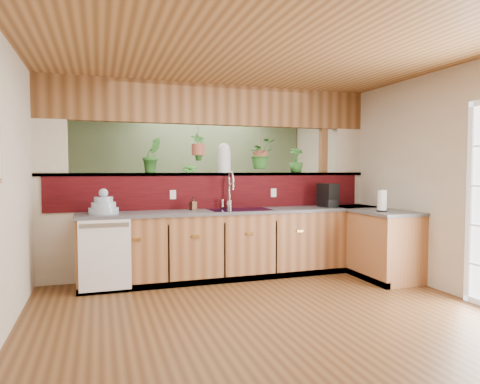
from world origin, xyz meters
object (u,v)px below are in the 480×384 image
object	(u,v)px
faucet	(230,189)
soap_dispenser	(193,204)
dish_stack	(104,206)
paper_towel	(382,201)
shelving_console	(167,222)
coffee_maker	(328,196)
glass_jar	(224,158)

from	to	relation	value
faucet	soap_dispenser	distance (m)	0.56
dish_stack	paper_towel	bearing A→B (deg)	-13.37
soap_dispenser	shelving_console	distance (m)	2.22
faucet	dish_stack	world-z (taller)	faucet
dish_stack	shelving_console	xyz separation A→B (m)	(1.10, 2.31, -0.50)
coffee_maker	glass_jar	size ratio (longest dim) A/B	0.81
soap_dispenser	glass_jar	size ratio (longest dim) A/B	0.41
soap_dispenser	paper_towel	distance (m)	2.43
glass_jar	shelving_console	xyz separation A→B (m)	(-0.52, 1.90, -1.10)
paper_towel	shelving_console	distance (m)	3.88
faucet	soap_dispenser	world-z (taller)	faucet
glass_jar	shelving_console	distance (m)	2.26
dish_stack	glass_jar	world-z (taller)	glass_jar
faucet	dish_stack	size ratio (longest dim) A/B	1.46
dish_stack	faucet	bearing A→B (deg)	6.43
soap_dispenser	coffee_maker	distance (m)	1.93
faucet	paper_towel	bearing A→B (deg)	-29.79
soap_dispenser	shelving_console	bearing A→B (deg)	90.53
soap_dispenser	glass_jar	xyz separation A→B (m)	(0.50, 0.27, 0.61)
soap_dispenser	coffee_maker	xyz separation A→B (m)	(1.93, -0.13, 0.07)
paper_towel	shelving_console	xyz separation A→B (m)	(-2.26, 3.11, -0.53)
paper_towel	soap_dispenser	bearing A→B (deg)	157.24
soap_dispenser	shelving_console	world-z (taller)	soap_dispenser
shelving_console	dish_stack	bearing A→B (deg)	-95.58
dish_stack	soap_dispenser	world-z (taller)	dish_stack
dish_stack	soap_dispenser	xyz separation A→B (m)	(1.12, 0.14, -0.01)
coffee_maker	paper_towel	xyz separation A→B (m)	(0.31, -0.81, -0.02)
coffee_maker	faucet	bearing A→B (deg)	165.76
faucet	shelving_console	bearing A→B (deg)	104.29
coffee_maker	shelving_console	size ratio (longest dim) A/B	0.22
faucet	glass_jar	size ratio (longest dim) A/B	1.24
dish_stack	shelving_console	distance (m)	2.60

